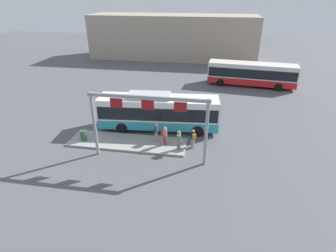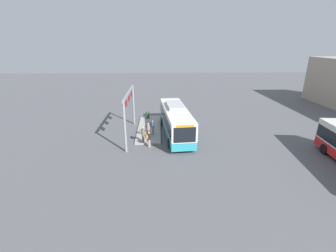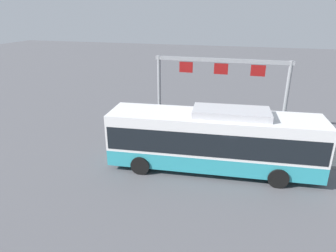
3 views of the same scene
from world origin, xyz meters
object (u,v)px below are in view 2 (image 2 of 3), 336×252
(person_waiting_near, at_px, (149,139))
(person_waiting_mid, at_px, (148,130))
(bus_main, at_px, (176,120))
(person_boarding, at_px, (143,134))
(person_waiting_far, at_px, (152,127))
(trash_bin, at_px, (148,115))

(person_waiting_near, height_order, person_waiting_mid, person_waiting_mid)
(bus_main, bearing_deg, person_waiting_near, -45.58)
(person_boarding, distance_m, person_waiting_mid, 1.34)
(person_boarding, relative_size, person_waiting_mid, 1.00)
(person_waiting_near, relative_size, person_waiting_far, 1.00)
(person_waiting_far, height_order, trash_bin, person_waiting_far)
(bus_main, bearing_deg, person_waiting_mid, -74.61)
(person_waiting_near, bearing_deg, bus_main, 22.68)
(person_boarding, bearing_deg, person_waiting_far, 58.96)
(bus_main, relative_size, person_boarding, 6.63)
(person_boarding, xyz_separation_m, person_waiting_mid, (-1.23, 0.52, 0.00))
(person_waiting_near, distance_m, trash_bin, 9.37)
(person_boarding, relative_size, person_waiting_far, 1.00)
(trash_bin, bearing_deg, bus_main, 31.14)
(bus_main, distance_m, trash_bin, 6.95)
(bus_main, relative_size, trash_bin, 12.31)
(person_boarding, height_order, person_waiting_near, person_boarding)
(person_boarding, height_order, trash_bin, person_boarding)
(trash_bin, bearing_deg, person_waiting_mid, 3.11)
(bus_main, xyz_separation_m, person_waiting_far, (0.34, -2.72, -0.76))
(person_boarding, height_order, person_waiting_far, same)
(bus_main, height_order, person_boarding, bus_main)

